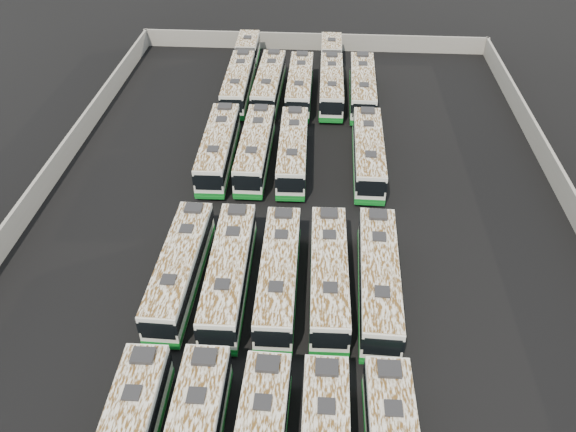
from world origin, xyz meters
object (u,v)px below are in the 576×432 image
object	(u,v)px
bus_midback_left	(255,148)
bus_back_far_left	(242,71)
bus_midfront_right	(329,275)
bus_midback_far_left	(219,148)
bus_back_left	(269,83)
bus_midfront_left	(229,272)
bus_midfront_center	(279,274)
bus_midfront_far_left	(180,268)
bus_midfront_far_right	(378,279)
bus_midback_center	(293,151)
bus_midback_far_right	(368,152)
bus_back_right	(331,73)
bus_back_center	(300,85)
bus_back_far_right	(362,87)

from	to	relation	value
bus_midback_left	bus_back_far_left	bearing A→B (deg)	101.89
bus_midfront_right	bus_midback_far_left	distance (m)	19.08
bus_back_left	bus_midback_far_left	bearing A→B (deg)	-102.77
bus_midfront_left	bus_midback_far_left	size ratio (longest dim) A/B	0.99
bus_midfront_center	bus_midback_left	size ratio (longest dim) A/B	0.98
bus_midfront_far_left	bus_back_far_left	bearing A→B (deg)	91.04
bus_midfront_center	bus_midfront_far_right	world-z (taller)	bus_midfront_far_right
bus_midback_center	bus_midfront_left	bearing A→B (deg)	-103.22
bus_midfront_far_left	bus_midfront_right	world-z (taller)	bus_midfront_right
bus_midfront_left	bus_midback_left	xyz separation A→B (m)	(-0.01, 16.31, -0.01)
bus_midfront_far_left	bus_midback_far_right	bearing A→B (deg)	50.31
bus_midback_center	bus_back_left	size ratio (longest dim) A/B	0.97
bus_midback_center	bus_back_right	xyz separation A→B (m)	(3.41, 17.00, -0.00)
bus_midfront_left	bus_midfront_far_right	size ratio (longest dim) A/B	0.99
bus_back_center	bus_midfront_center	bearing A→B (deg)	-89.99
bus_midfront_left	bus_back_far_left	distance (m)	33.30
bus_midfront_center	bus_back_far_right	xyz separation A→B (m)	(6.85, 29.79, 0.08)
bus_midfront_far_right	bus_back_right	bearing A→B (deg)	97.34
bus_back_center	bus_midback_left	bearing A→B (deg)	-104.35
bus_midback_far_right	bus_back_left	world-z (taller)	bus_back_left
bus_back_far_left	bus_back_left	world-z (taller)	bus_back_left
bus_midfront_center	bus_midfront_far_right	xyz separation A→B (m)	(6.85, -0.01, 0.06)
bus_midfront_right	bus_midfront_far_right	bearing A→B (deg)	-3.98
bus_midfront_far_left	bus_midfront_far_right	distance (m)	13.81
bus_midfront_far_left	bus_midfront_center	bearing A→B (deg)	-0.35
bus_midfront_far_right	bus_midback_far_right	bearing A→B (deg)	91.31
bus_midfront_right	bus_midback_far_right	world-z (taller)	bus_midback_far_right
bus_back_left	bus_back_far_right	world-z (taller)	bus_back_far_right
bus_midback_far_right	bus_back_right	bearing A→B (deg)	102.10
bus_midback_far_left	bus_back_left	xyz separation A→B (m)	(3.41, 13.77, 0.01)
bus_back_far_left	bus_midback_center	bearing A→B (deg)	-68.53
bus_midfront_left	bus_back_far_right	xyz separation A→B (m)	(10.31, 29.82, 0.05)
bus_midback_far_right	bus_back_far_left	xyz separation A→B (m)	(-13.84, 16.86, -0.03)
bus_midback_far_left	bus_back_far_right	size ratio (longest dim) A/B	0.98
bus_back_far_left	bus_back_center	world-z (taller)	bus_back_center
bus_midfront_left	bus_midback_center	bearing A→B (deg)	77.17
bus_midback_far_left	bus_back_center	bearing A→B (deg)	62.08
bus_midfront_right	bus_midback_left	bearing A→B (deg)	112.06
bus_back_left	bus_back_far_right	size ratio (longest dim) A/B	0.99
bus_midfront_right	bus_back_center	distance (m)	29.85
bus_midfront_far_left	bus_midback_far_right	distance (m)	21.21
bus_midback_far_right	bus_back_far_left	world-z (taller)	bus_midback_far_right
bus_midfront_center	bus_back_far_left	world-z (taller)	bus_back_far_left
bus_midfront_left	bus_midback_far_right	world-z (taller)	bus_midback_far_right
bus_midback_left	bus_midfront_far_left	bearing A→B (deg)	-101.95
bus_midfront_left	bus_midfront_far_right	distance (m)	10.32
bus_back_far_left	bus_back_far_right	distance (m)	14.19
bus_midfront_far_right	bus_back_left	distance (m)	31.70
bus_back_far_left	bus_back_center	bearing A→B (deg)	-26.38
bus_midfront_far_right	bus_midback_far_left	distance (m)	21.24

